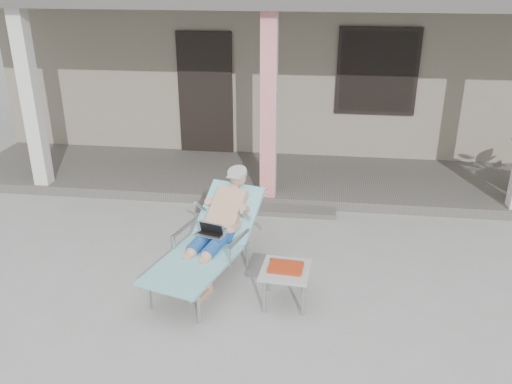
# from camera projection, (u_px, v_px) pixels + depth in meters

# --- Properties ---
(ground) EXTENTS (60.00, 60.00, 0.00)m
(ground) POSITION_uv_depth(u_px,v_px,m) (247.00, 282.00, 6.12)
(ground) COLOR #9E9E99
(ground) RESTS_ON ground
(house) EXTENTS (10.40, 5.40, 3.30)m
(house) POSITION_uv_depth(u_px,v_px,m) (291.00, 46.00, 11.38)
(house) COLOR gray
(house) RESTS_ON ground
(porch_deck) EXTENTS (10.00, 2.00, 0.15)m
(porch_deck) POSITION_uv_depth(u_px,v_px,m) (273.00, 178.00, 8.82)
(porch_deck) COLOR #605B56
(porch_deck) RESTS_ON ground
(porch_overhang) EXTENTS (10.00, 2.30, 2.85)m
(porch_overhang) POSITION_uv_depth(u_px,v_px,m) (276.00, 2.00, 7.70)
(porch_overhang) COLOR silver
(porch_overhang) RESTS_ON porch_deck
(porch_step) EXTENTS (2.00, 0.30, 0.07)m
(porch_step) POSITION_uv_depth(u_px,v_px,m) (266.00, 210.00, 7.79)
(porch_step) COLOR #605B56
(porch_step) RESTS_ON ground
(lounger) EXTENTS (1.15, 1.88, 1.18)m
(lounger) POSITION_uv_depth(u_px,v_px,m) (213.00, 218.00, 5.98)
(lounger) COLOR #B7B7BC
(lounger) RESTS_ON ground
(side_table) EXTENTS (0.53, 0.53, 0.45)m
(side_table) POSITION_uv_depth(u_px,v_px,m) (286.00, 272.00, 5.60)
(side_table) COLOR #ABABA6
(side_table) RESTS_ON ground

